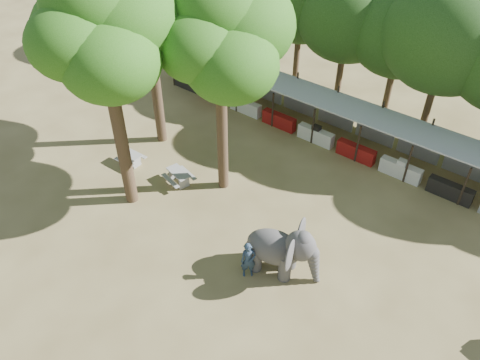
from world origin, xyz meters
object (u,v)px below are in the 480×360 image
Objects in this scene: yard_tree_back at (220,34)px; elephant at (283,249)px; yard_tree_center at (102,29)px; picnic_table_near at (130,157)px; yard_tree_left at (147,7)px; picnic_table_far at (179,176)px; handler at (248,260)px.

yard_tree_back reaches higher than elephant.
picnic_table_near is (-2.37, 1.88, -8.73)m from yard_tree_center.
yard_tree_left reaches higher than picnic_table_near.
yard_tree_left is at bearing 145.74° from elephant.
picnic_table_far is (1.10, 2.40, -8.71)m from yard_tree_center.
yard_tree_back is (3.00, 4.00, -0.67)m from yard_tree_center.
picnic_table_near is 3.51m from picnic_table_far.
yard_tree_center reaches higher than elephant.
yard_tree_back is 7.48× the size of picnic_table_near.
picnic_table_near is at bearing 120.38° from handler.
handler is 1.04× the size of picnic_table_far.
elephant reaches higher than picnic_table_near.
handler is at bearing -145.99° from elephant.
picnic_table_near is at bearing -158.63° from picnic_table_far.
yard_tree_center is 3.32× the size of elephant.
yard_tree_left is 8.36m from picnic_table_near.
yard_tree_left is 0.92× the size of yard_tree_center.
elephant is 8.22m from picnic_table_far.
yard_tree_left is 14.53m from elephant.
elephant is 2.39× the size of picnic_table_near.
yard_tree_back reaches higher than handler.
elephant is at bearing -26.88° from yard_tree_back.
yard_tree_left is at bearing 170.54° from yard_tree_back.
elephant is at bearing 2.10° from picnic_table_far.
elephant is 11.58m from picnic_table_near.
picnic_table_near is at bearing 141.66° from yard_tree_center.
yard_tree_back is at bearing 92.19° from handler.
yard_tree_center is 5.04m from yard_tree_back.
handler is at bearing -25.32° from yard_tree_left.
yard_tree_center is at bearing -101.80° from picnic_table_far.
yard_tree_center is 7.93× the size of picnic_table_near.
yard_tree_center is at bearing -126.86° from yard_tree_back.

